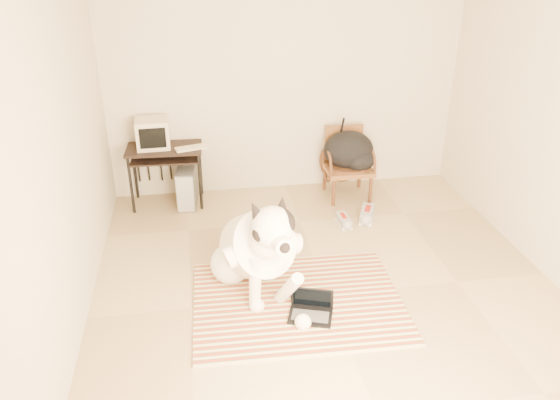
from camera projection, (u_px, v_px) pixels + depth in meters
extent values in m
plane|color=tan|center=(329.00, 294.00, 4.67)|extent=(4.50, 4.50, 0.00)
plane|color=beige|center=(286.00, 75.00, 6.06)|extent=(4.50, 0.00, 4.50)
plane|color=beige|center=(483.00, 355.00, 2.08)|extent=(4.50, 0.00, 4.50)
plane|color=beige|center=(56.00, 163.00, 3.79)|extent=(0.00, 4.50, 4.50)
cube|color=#AE3623|center=(309.00, 344.00, 4.10)|extent=(1.74, 0.32, 0.02)
cube|color=#38632A|center=(303.00, 322.00, 4.33)|extent=(1.74, 0.32, 0.02)
cube|color=#4F3D75|center=(298.00, 302.00, 4.57)|extent=(1.74, 0.32, 0.02)
cube|color=gold|center=(293.00, 283.00, 4.80)|extent=(1.74, 0.32, 0.02)
cube|color=beige|center=(289.00, 267.00, 5.04)|extent=(1.74, 0.32, 0.02)
sphere|color=white|center=(231.00, 264.00, 4.78)|extent=(0.36, 0.36, 0.36)
sphere|color=white|center=(267.00, 256.00, 4.90)|extent=(0.36, 0.36, 0.36)
ellipsoid|color=white|center=(249.00, 258.00, 4.82)|extent=(0.44, 0.40, 0.36)
ellipsoid|color=white|center=(257.00, 246.00, 4.53)|extent=(0.62, 0.89, 0.77)
cylinder|color=white|center=(257.00, 245.00, 4.54)|extent=(0.67, 0.79, 0.70)
sphere|color=white|center=(267.00, 241.00, 4.27)|extent=(0.30, 0.30, 0.30)
sphere|color=white|center=(273.00, 227.00, 4.09)|extent=(0.33, 0.33, 0.33)
ellipsoid|color=black|center=(279.00, 223.00, 4.10)|extent=(0.25, 0.28, 0.24)
cylinder|color=white|center=(280.00, 242.00, 4.00)|extent=(0.17, 0.20, 0.14)
sphere|color=black|center=(285.00, 248.00, 3.92)|extent=(0.08, 0.08, 0.08)
cone|color=black|center=(256.00, 211.00, 4.06)|extent=(0.17, 0.18, 0.20)
cone|color=black|center=(282.00, 206.00, 4.13)|extent=(0.17, 0.19, 0.20)
torus|color=silver|center=(268.00, 236.00, 4.23)|extent=(0.31, 0.21, 0.26)
cylinder|color=white|center=(255.00, 283.00, 4.38)|extent=(0.13, 0.17, 0.49)
cylinder|color=white|center=(288.00, 289.00, 4.35)|extent=(0.20, 0.45, 0.50)
sphere|color=white|center=(257.00, 306.00, 4.45)|extent=(0.13, 0.13, 0.13)
sphere|color=white|center=(303.00, 322.00, 4.25)|extent=(0.13, 0.13, 0.13)
cone|color=black|center=(236.00, 255.00, 5.13)|extent=(0.33, 0.46, 0.12)
cube|color=black|center=(310.00, 316.00, 4.37)|extent=(0.40, 0.34, 0.02)
cube|color=#4D4D4F|center=(310.00, 316.00, 4.35)|extent=(0.32, 0.23, 0.00)
cube|color=black|center=(312.00, 298.00, 4.39)|extent=(0.35, 0.19, 0.23)
cube|color=black|center=(312.00, 298.00, 4.38)|extent=(0.31, 0.16, 0.20)
cube|color=black|center=(164.00, 148.00, 5.94)|extent=(0.83, 0.48, 0.03)
cube|color=black|center=(165.00, 159.00, 5.95)|extent=(0.73, 0.39, 0.02)
cylinder|color=black|center=(131.00, 186.00, 5.89)|extent=(0.03, 0.03, 0.65)
cylinder|color=black|center=(135.00, 172.00, 6.22)|extent=(0.03, 0.03, 0.65)
cylinder|color=black|center=(200.00, 182.00, 5.97)|extent=(0.03, 0.03, 0.65)
cylinder|color=black|center=(200.00, 169.00, 6.30)|extent=(0.03, 0.03, 0.65)
cube|color=beige|center=(153.00, 133.00, 5.89)|extent=(0.36, 0.35, 0.31)
cube|color=black|center=(153.00, 138.00, 5.74)|extent=(0.28, 0.03, 0.22)
cube|color=beige|center=(191.00, 148.00, 5.89)|extent=(0.36, 0.21, 0.02)
cube|color=#4D4D4F|center=(187.00, 186.00, 6.13)|extent=(0.24, 0.47, 0.44)
cube|color=#B1B1B6|center=(185.00, 195.00, 5.93)|extent=(0.19, 0.03, 0.41)
cube|color=brown|center=(348.00, 169.00, 6.25)|extent=(0.52, 0.50, 0.05)
cylinder|color=#371D0F|center=(348.00, 166.00, 6.23)|extent=(0.48, 0.48, 0.04)
cube|color=brown|center=(344.00, 142.00, 6.34)|extent=(0.45, 0.04, 0.39)
cylinder|color=#371D0F|center=(334.00, 193.00, 6.11)|extent=(0.04, 0.04, 0.32)
cylinder|color=#371D0F|center=(325.00, 177.00, 6.49)|extent=(0.04, 0.04, 0.32)
cylinder|color=#371D0F|center=(370.00, 190.00, 6.17)|extent=(0.04, 0.04, 0.32)
cylinder|color=#371D0F|center=(359.00, 175.00, 6.55)|extent=(0.04, 0.04, 0.32)
ellipsoid|color=black|center=(348.00, 150.00, 6.17)|extent=(0.57, 0.47, 0.42)
ellipsoid|color=black|center=(360.00, 160.00, 6.12)|extent=(0.35, 0.29, 0.24)
cube|color=silver|center=(343.00, 223.00, 5.78)|extent=(0.12, 0.28, 0.03)
cube|color=gray|center=(344.00, 220.00, 5.77)|extent=(0.12, 0.27, 0.09)
cube|color=maroon|center=(344.00, 217.00, 5.75)|extent=(0.05, 0.14, 0.02)
cube|color=silver|center=(367.00, 217.00, 5.89)|extent=(0.26, 0.36, 0.03)
cube|color=gray|center=(367.00, 214.00, 5.87)|extent=(0.25, 0.34, 0.10)
cube|color=maroon|center=(368.00, 210.00, 5.85)|extent=(0.12, 0.17, 0.02)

